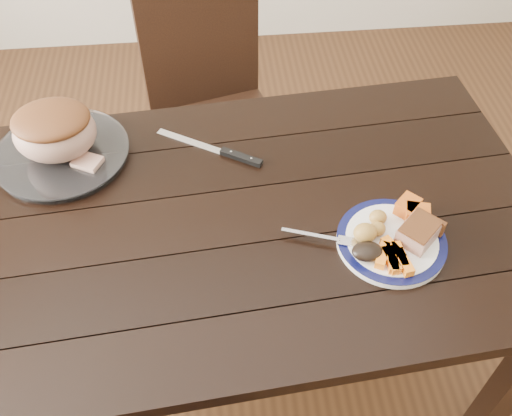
{
  "coord_description": "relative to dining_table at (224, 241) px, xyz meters",
  "views": [
    {
      "loc": [
        -0.01,
        -0.9,
        1.81
      ],
      "look_at": [
        0.08,
        -0.02,
        0.8
      ],
      "focal_mm": 40.0,
      "sensor_mm": 36.0,
      "label": 1
    }
  ],
  "objects": [
    {
      "name": "ground",
      "position": [
        0.0,
        0.0,
        -0.66
      ],
      "size": [
        4.0,
        4.0,
        0.0
      ],
      "primitive_type": "plane",
      "color": "#472B16",
      "rests_on": "ground"
    },
    {
      "name": "serving_platter",
      "position": [
        -0.41,
        0.26,
        0.1
      ],
      "size": [
        0.35,
        0.35,
        0.02
      ],
      "primitive_type": "cylinder",
      "color": "white",
      "rests_on": "dining_table"
    },
    {
      "name": "roast_joint",
      "position": [
        -0.41,
        0.26,
        0.18
      ],
      "size": [
        0.21,
        0.18,
        0.14
      ],
      "primitive_type": "ellipsoid",
      "color": "tan",
      "rests_on": "serving_platter"
    },
    {
      "name": "dining_table",
      "position": [
        0.0,
        0.0,
        0.0
      ],
      "size": [
        1.67,
        1.02,
        0.75
      ],
      "rotation": [
        0.0,
        0.0,
        0.08
      ],
      "color": "black",
      "rests_on": "ground"
    },
    {
      "name": "pork_slice",
      "position": [
        0.45,
        -0.12,
        0.13
      ],
      "size": [
        0.12,
        0.11,
        0.04
      ],
      "primitive_type": "cube",
      "rotation": [
        0.0,
        0.0,
        0.76
      ],
      "color": "tan",
      "rests_on": "dinner_plate"
    },
    {
      "name": "carrot_batons",
      "position": [
        0.37,
        -0.18,
        0.12
      ],
      "size": [
        0.08,
        0.11,
        0.02
      ],
      "color": "orange",
      "rests_on": "dinner_plate"
    },
    {
      "name": "chair_far",
      "position": [
        -0.0,
        0.74,
        -0.13
      ],
      "size": [
        0.52,
        0.52,
        0.93
      ],
      "rotation": [
        0.0,
        0.0,
        3.4
      ],
      "color": "black",
      "rests_on": "ground"
    },
    {
      "name": "cut_slice",
      "position": [
        -0.34,
        0.2,
        0.12
      ],
      "size": [
        0.09,
        0.08,
        0.02
      ],
      "primitive_type": "cube",
      "rotation": [
        0.0,
        0.0,
        -0.47
      ],
      "color": "tan",
      "rests_on": "serving_platter"
    },
    {
      "name": "carving_knife",
      "position": [
        0.03,
        0.22,
        0.1
      ],
      "size": [
        0.28,
        0.18,
        0.01
      ],
      "rotation": [
        0.0,
        0.0,
        -0.55
      ],
      "color": "silver",
      "rests_on": "dining_table"
    },
    {
      "name": "pumpkin_wedges",
      "position": [
        0.45,
        -0.05,
        0.13
      ],
      "size": [
        0.08,
        0.09,
        0.04
      ],
      "color": "orange",
      "rests_on": "dinner_plate"
    },
    {
      "name": "dinner_plate",
      "position": [
        0.39,
        -0.12,
        0.1
      ],
      "size": [
        0.26,
        0.26,
        0.02
      ],
      "primitive_type": "cylinder",
      "color": "white",
      "rests_on": "dining_table"
    },
    {
      "name": "fork",
      "position": [
        0.23,
        -0.1,
        0.11
      ],
      "size": [
        0.17,
        0.08,
        0.0
      ],
      "rotation": [
        0.0,
        0.0,
        -0.33
      ],
      "color": "silver",
      "rests_on": "dinner_plate"
    },
    {
      "name": "plate_rim",
      "position": [
        0.39,
        -0.12,
        0.11
      ],
      "size": [
        0.26,
        0.26,
        0.02
      ],
      "primitive_type": "torus",
      "color": "#0B0E39",
      "rests_on": "dinner_plate"
    },
    {
      "name": "roasted_potatoes",
      "position": [
        0.34,
        -0.1,
        0.13
      ],
      "size": [
        0.09,
        0.09,
        0.05
      ],
      "color": "gold",
      "rests_on": "dinner_plate"
    },
    {
      "name": "dark_mushroom",
      "position": [
        0.32,
        -0.16,
        0.13
      ],
      "size": [
        0.07,
        0.05,
        0.03
      ],
      "primitive_type": "ellipsoid",
      "color": "black",
      "rests_on": "dinner_plate"
    }
  ]
}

